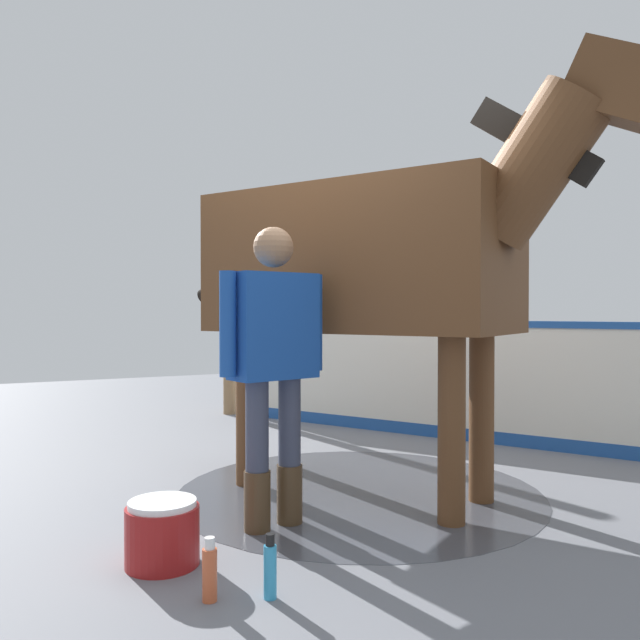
% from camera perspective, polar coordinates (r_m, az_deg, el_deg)
% --- Properties ---
extents(ground_plane, '(16.00, 16.00, 0.02)m').
position_cam_1_polar(ground_plane, '(4.53, 2.07, -15.09)').
color(ground_plane, slate).
extents(wet_patch, '(2.47, 2.47, 0.00)m').
position_cam_1_polar(wet_patch, '(4.46, 3.51, -15.17)').
color(wet_patch, '#42444C').
rests_on(wet_patch, ground).
extents(barrier_wall, '(2.79, 4.60, 1.14)m').
position_cam_1_polar(barrier_wall, '(6.19, 12.92, -5.70)').
color(barrier_wall, silver).
rests_on(barrier_wall, ground).
extents(roof_post_far, '(0.16, 0.16, 2.60)m').
position_cam_1_polar(roof_post_far, '(7.61, -8.10, 1.38)').
color(roof_post_far, olive).
rests_on(roof_post_far, ground).
extents(horse, '(2.04, 3.02, 2.71)m').
position_cam_1_polar(horse, '(4.24, 5.04, 5.44)').
color(horse, brown).
rests_on(horse, ground).
extents(handler, '(0.67, 0.32, 1.71)m').
position_cam_1_polar(handler, '(3.61, -4.20, -3.03)').
color(handler, '#47331E').
rests_on(handler, ground).
extents(wash_bucket, '(0.36, 0.36, 0.31)m').
position_cam_1_polar(wash_bucket, '(3.33, -13.98, -18.09)').
color(wash_bucket, maroon).
rests_on(wash_bucket, ground).
extents(bottle_shampoo, '(0.06, 0.06, 0.28)m').
position_cam_1_polar(bottle_shampoo, '(2.92, -4.51, -21.40)').
color(bottle_shampoo, '#3399CC').
rests_on(bottle_shampoo, ground).
extents(bottle_spray, '(0.06, 0.06, 0.27)m').
position_cam_1_polar(bottle_spray, '(2.93, -9.88, -21.40)').
color(bottle_spray, '#CC5933').
rests_on(bottle_spray, ground).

